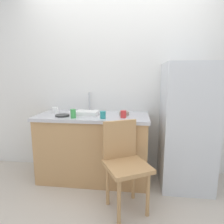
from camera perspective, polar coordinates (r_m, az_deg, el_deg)
The scene contains 14 objects.
ground_plane at distance 2.19m, azimuth -1.20°, elevation -27.18°, with size 8.00×8.00×0.00m, color #BCB2A3.
back_wall at distance 2.72m, azimuth 1.80°, elevation 8.78°, with size 4.80×0.10×2.51m, color silver.
cabinet_base at distance 2.59m, azimuth -5.44°, elevation -10.52°, with size 1.36×0.60×0.81m, color tan.
countertop at distance 2.47m, azimuth -5.61°, elevation -1.25°, with size 1.40×0.64×0.04m, color #B7B7BC.
faucet at distance 2.71m, azimuth -6.64°, elevation 3.00°, with size 0.02×0.02×0.26m, color #B7B7BC.
refrigerator at distance 2.50m, azimuth 21.08°, elevation -3.89°, with size 0.58×0.62×1.49m, color silver.
chair at distance 2.00m, azimuth 3.74°, elevation -14.25°, with size 0.54×0.54×0.89m.
dish_tray at distance 2.46m, azimuth -7.38°, elevation -0.29°, with size 0.28×0.20×0.05m, color white.
terracotta_bowl at distance 2.43m, azimuth 3.58°, elevation -0.41°, with size 0.12×0.12×0.04m, color gray.
hotplate at distance 2.44m, azimuth -14.39°, elevation -0.98°, with size 0.17×0.17×0.02m, color #2D2D2D.
cup_red at distance 2.28m, azimuth 3.37°, elevation -0.61°, with size 0.07×0.07×0.08m, color red.
cup_teal at distance 2.24m, azimuth -2.68°, elevation -0.82°, with size 0.07×0.07×0.09m, color teal.
cup_green at distance 2.30m, azimuth -11.36°, elevation -0.46°, with size 0.06×0.06×0.10m, color green.
cup_white at distance 2.64m, azimuth -16.43°, elevation 0.48°, with size 0.08×0.08×0.08m, color white.
Camera 1 is at (0.26, -1.71, 1.34)m, focal length 31.04 mm.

